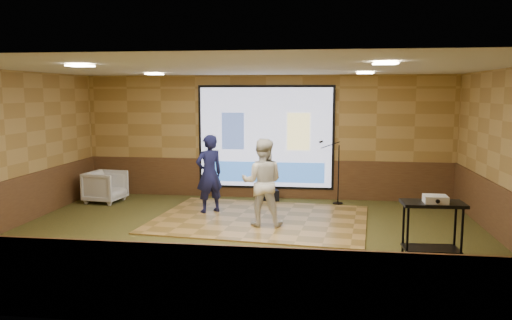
# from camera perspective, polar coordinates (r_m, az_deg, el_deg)

# --- Properties ---
(ground) EXTENTS (9.00, 9.00, 0.00)m
(ground) POSITION_cam_1_polar(r_m,az_deg,el_deg) (9.05, -1.41, -8.83)
(ground) COLOR #2B3618
(ground) RESTS_ON ground
(room_shell) EXTENTS (9.04, 7.04, 3.02)m
(room_shell) POSITION_cam_1_polar(r_m,az_deg,el_deg) (8.69, -1.46, 4.52)
(room_shell) COLOR #A88546
(room_shell) RESTS_ON ground
(wainscot_back) EXTENTS (9.00, 0.04, 0.95)m
(wainscot_back) POSITION_cam_1_polar(r_m,az_deg,el_deg) (12.31, 1.11, -2.14)
(wainscot_back) COLOR #492C18
(wainscot_back) RESTS_ON ground
(wainscot_front) EXTENTS (9.00, 0.04, 0.95)m
(wainscot_front) POSITION_cam_1_polar(r_m,az_deg,el_deg) (5.67, -7.09, -14.08)
(wainscot_front) COLOR #492C18
(wainscot_front) RESTS_ON ground
(wainscot_left) EXTENTS (0.04, 7.00, 0.95)m
(wainscot_left) POSITION_cam_1_polar(r_m,az_deg,el_deg) (10.58, -26.22, -4.56)
(wainscot_left) COLOR #492C18
(wainscot_left) RESTS_ON ground
(wainscot_right) EXTENTS (0.04, 7.00, 0.95)m
(wainscot_right) POSITION_cam_1_polar(r_m,az_deg,el_deg) (9.36, 26.97, -6.12)
(wainscot_right) COLOR #492C18
(wainscot_right) RESTS_ON ground
(projector_screen) EXTENTS (3.32, 0.06, 2.52)m
(projector_screen) POSITION_cam_1_polar(r_m,az_deg,el_deg) (12.14, 1.10, 2.49)
(projector_screen) COLOR black
(projector_screen) RESTS_ON room_shell
(downlight_nw) EXTENTS (0.32, 0.32, 0.02)m
(downlight_nw) POSITION_cam_1_polar(r_m,az_deg,el_deg) (10.97, -11.54, 9.60)
(downlight_nw) COLOR #FFE8BF
(downlight_nw) RESTS_ON room_shell
(downlight_ne) EXTENTS (0.32, 0.32, 0.02)m
(downlight_ne) POSITION_cam_1_polar(r_m,az_deg,el_deg) (10.41, 12.36, 9.69)
(downlight_ne) COLOR #FFE8BF
(downlight_ne) RESTS_ON room_shell
(downlight_sw) EXTENTS (0.32, 0.32, 0.02)m
(downlight_sw) POSITION_cam_1_polar(r_m,az_deg,el_deg) (7.93, -19.45, 10.12)
(downlight_sw) COLOR #FFE8BF
(downlight_sw) RESTS_ON room_shell
(downlight_se) EXTENTS (0.32, 0.32, 0.02)m
(downlight_se) POSITION_cam_1_polar(r_m,az_deg,el_deg) (7.13, 14.56, 10.63)
(downlight_se) COLOR #FFE8BF
(downlight_se) RESTS_ON room_shell
(dance_floor) EXTENTS (4.53, 3.62, 0.03)m
(dance_floor) POSITION_cam_1_polar(r_m,az_deg,el_deg) (10.26, 0.53, -6.75)
(dance_floor) COLOR #A37A3B
(dance_floor) RESTS_ON ground
(player_left) EXTENTS (0.72, 0.69, 1.67)m
(player_left) POSITION_cam_1_polar(r_m,az_deg,el_deg) (10.67, -5.37, -1.57)
(player_left) COLOR #14163F
(player_left) RESTS_ON dance_floor
(player_right) EXTENTS (0.84, 0.66, 1.68)m
(player_right) POSITION_cam_1_polar(r_m,az_deg,el_deg) (9.57, 0.72, -2.56)
(player_right) COLOR silver
(player_right) RESTS_ON dance_floor
(av_table) EXTENTS (0.91, 0.48, 0.96)m
(av_table) POSITION_cam_1_polar(r_m,az_deg,el_deg) (7.97, 19.49, -6.58)
(av_table) COLOR black
(av_table) RESTS_ON ground
(projector) EXTENTS (0.34, 0.28, 0.11)m
(projector) POSITION_cam_1_polar(r_m,az_deg,el_deg) (7.85, 19.82, -4.23)
(projector) COLOR silver
(projector) RESTS_ON av_table
(mic_stand) EXTENTS (0.58, 0.24, 1.49)m
(mic_stand) POSITION_cam_1_polar(r_m,az_deg,el_deg) (11.78, 9.11, -2.59)
(mic_stand) COLOR black
(mic_stand) RESTS_ON ground
(banquet_chair) EXTENTS (0.92, 0.91, 0.74)m
(banquet_chair) POSITION_cam_1_polar(r_m,az_deg,el_deg) (12.33, -16.83, -2.93)
(banquet_chair) COLOR gray
(banquet_chair) RESTS_ON ground
(duffel_bag) EXTENTS (0.49, 0.41, 0.26)m
(duffel_bag) POSITION_cam_1_polar(r_m,az_deg,el_deg) (12.00, 1.52, -4.07)
(duffel_bag) COLOR black
(duffel_bag) RESTS_ON ground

